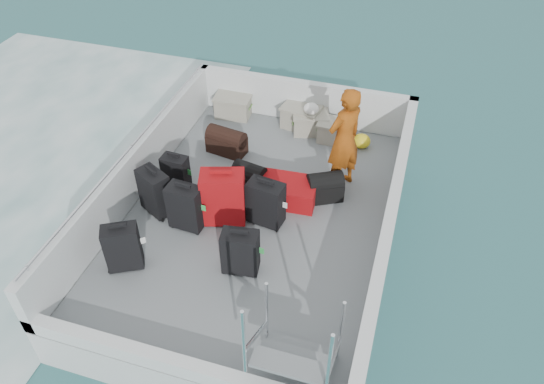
% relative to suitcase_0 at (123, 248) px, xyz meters
% --- Properties ---
extents(ground, '(160.00, 160.00, 0.00)m').
position_rel_suitcase_0_xyz_m(ground, '(1.20, 1.34, -0.94)').
color(ground, '#164E4C').
rests_on(ground, ground).
extents(ferry_hull, '(3.60, 5.00, 0.60)m').
position_rel_suitcase_0_xyz_m(ferry_hull, '(1.20, 1.34, -0.64)').
color(ferry_hull, silver).
rests_on(ferry_hull, ground).
extents(deck, '(3.30, 4.70, 0.02)m').
position_rel_suitcase_0_xyz_m(deck, '(1.20, 1.34, -0.33)').
color(deck, gray).
rests_on(deck, ferry_hull).
extents(deck_fittings, '(3.60, 5.00, 0.90)m').
position_rel_suitcase_0_xyz_m(deck_fittings, '(1.54, 1.02, 0.05)').
color(deck_fittings, silver).
rests_on(deck_fittings, deck).
extents(suitcase_0, '(0.47, 0.40, 0.64)m').
position_rel_suitcase_0_xyz_m(suitcase_0, '(0.00, 0.00, 0.00)').
color(suitcase_0, black).
rests_on(suitcase_0, deck).
extents(suitcase_1, '(0.50, 0.43, 0.65)m').
position_rel_suitcase_0_xyz_m(suitcase_1, '(-0.09, 1.00, 0.01)').
color(suitcase_1, black).
rests_on(suitcase_1, deck).
extents(suitcase_2, '(0.36, 0.23, 0.52)m').
position_rel_suitcase_0_xyz_m(suitcase_2, '(-0.05, 1.55, -0.06)').
color(suitcase_2, black).
rests_on(suitcase_2, deck).
extents(suitcase_4, '(0.45, 0.29, 0.65)m').
position_rel_suitcase_0_xyz_m(suitcase_4, '(0.42, 0.86, 0.00)').
color(suitcase_4, black).
rests_on(suitcase_4, deck).
extents(suitcase_5, '(0.63, 0.48, 0.76)m').
position_rel_suitcase_0_xyz_m(suitcase_5, '(0.83, 1.11, 0.06)').
color(suitcase_5, '#970B0E').
rests_on(suitcase_5, deck).
extents(suitcase_6, '(0.46, 0.31, 0.59)m').
position_rel_suitcase_0_xyz_m(suitcase_6, '(1.33, 0.36, -0.02)').
color(suitcase_6, black).
rests_on(suitcase_6, deck).
extents(suitcase_7, '(0.49, 0.33, 0.64)m').
position_rel_suitcase_0_xyz_m(suitcase_7, '(1.37, 1.23, 0.00)').
color(suitcase_7, black).
rests_on(suitcase_7, deck).
extents(suitcase_8, '(0.81, 0.56, 0.31)m').
position_rel_suitcase_0_xyz_m(suitcase_8, '(1.52, 1.74, -0.17)').
color(suitcase_8, '#970B0E').
rests_on(suitcase_8, deck).
extents(duffel_0, '(0.63, 0.39, 0.32)m').
position_rel_suitcase_0_xyz_m(duffel_0, '(0.32, 2.54, -0.16)').
color(duffel_0, black).
rests_on(duffel_0, deck).
extents(duffel_1, '(0.49, 0.38, 0.32)m').
position_rel_suitcase_0_xyz_m(duffel_1, '(0.94, 1.82, -0.16)').
color(duffel_1, black).
rests_on(duffel_1, deck).
extents(duffel_2, '(0.56, 0.49, 0.32)m').
position_rel_suitcase_0_xyz_m(duffel_2, '(1.99, 1.93, -0.16)').
color(duffel_2, black).
rests_on(duffel_2, deck).
extents(crate_0, '(0.59, 0.42, 0.34)m').
position_rel_suitcase_0_xyz_m(crate_0, '(0.06, 3.54, -0.15)').
color(crate_0, '#A29F8D').
rests_on(crate_0, deck).
extents(crate_1, '(0.63, 0.48, 0.34)m').
position_rel_suitcase_0_xyz_m(crate_1, '(1.23, 3.54, -0.15)').
color(crate_1, '#A29F8D').
rests_on(crate_1, deck).
extents(crate_2, '(0.60, 0.49, 0.32)m').
position_rel_suitcase_0_xyz_m(crate_2, '(1.41, 3.44, -0.16)').
color(crate_2, '#A29F8D').
rests_on(crate_2, deck).
extents(crate_3, '(0.53, 0.38, 0.31)m').
position_rel_suitcase_0_xyz_m(crate_3, '(1.85, 3.32, -0.16)').
color(crate_3, '#A29F8D').
rests_on(crate_3, deck).
extents(yellow_bag, '(0.28, 0.26, 0.22)m').
position_rel_suitcase_0_xyz_m(yellow_bag, '(2.27, 3.27, -0.21)').
color(yellow_bag, yellow).
rests_on(yellow_bag, deck).
extents(white_bag, '(0.24, 0.24, 0.18)m').
position_rel_suitcase_0_xyz_m(white_bag, '(1.41, 3.44, 0.09)').
color(white_bag, white).
rests_on(white_bag, crate_2).
extents(passenger, '(0.63, 0.67, 1.53)m').
position_rel_suitcase_0_xyz_m(passenger, '(2.13, 2.30, 0.45)').
color(passenger, orange).
rests_on(passenger, deck).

